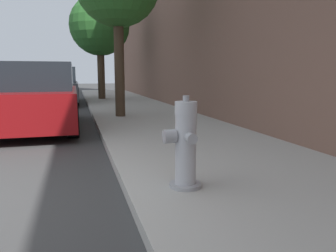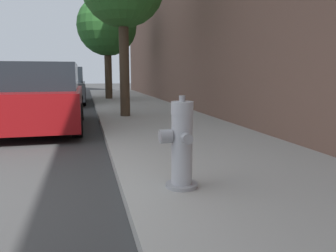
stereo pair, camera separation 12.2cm
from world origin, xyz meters
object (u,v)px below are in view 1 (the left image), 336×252
at_px(fire_hydrant, 185,145).
at_px(parked_car_mid, 55,86).
at_px(parked_car_near, 33,98).
at_px(street_tree_far, 100,26).

xyz_separation_m(fire_hydrant, parked_car_mid, (-1.73, 11.15, 0.19)).
xyz_separation_m(parked_car_near, street_tree_far, (2.00, 7.19, 2.53)).
xyz_separation_m(fire_hydrant, street_tree_far, (0.15, 11.82, 2.69)).
distance_m(parked_car_near, street_tree_far, 7.88).
bearing_deg(parked_car_near, fire_hydrant, -68.21).
bearing_deg(parked_car_near, street_tree_far, 74.47).
xyz_separation_m(parked_car_mid, street_tree_far, (1.88, 0.67, 2.51)).
bearing_deg(parked_car_mid, street_tree_far, 19.54).
relative_size(fire_hydrant, parked_car_mid, 0.19).
height_order(fire_hydrant, parked_car_mid, parked_car_mid).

